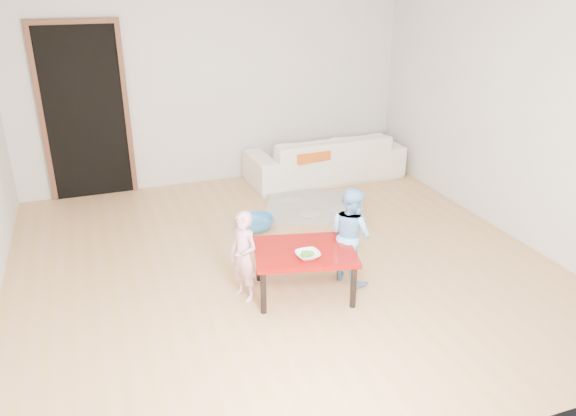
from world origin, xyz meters
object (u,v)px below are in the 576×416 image
child_pink (244,256)px  child_blue (351,235)px  bowl (308,255)px  sofa (325,157)px  red_table (304,271)px  basin (255,223)px

child_pink → child_blue: child_blue is taller
bowl → child_blue: size_ratio=0.22×
sofa → child_blue: child_blue is taller
red_table → bowl: bearing=-100.7°
child_pink → child_blue: size_ratio=0.89×
child_pink → basin: child_pink is taller
child_blue → child_pink: bearing=70.8°
sofa → child_blue: 2.70m
child_blue → basin: size_ratio=2.19×
sofa → bowl: 3.11m
red_table → bowl: 0.28m
red_table → sofa: bearing=63.3°
sofa → bowl: size_ratio=10.38×
bowl → sofa: bearing=64.0°
bowl → child_pink: child_pink is taller
child_pink → basin: 1.43m
child_pink → sofa: bearing=118.1°
sofa → child_blue: size_ratio=2.32×
basin → child_pink: bearing=-110.4°
sofa → child_pink: (-1.84, -2.54, 0.10)m
sofa → child_blue: bearing=69.4°
basin → child_blue: bearing=-69.5°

